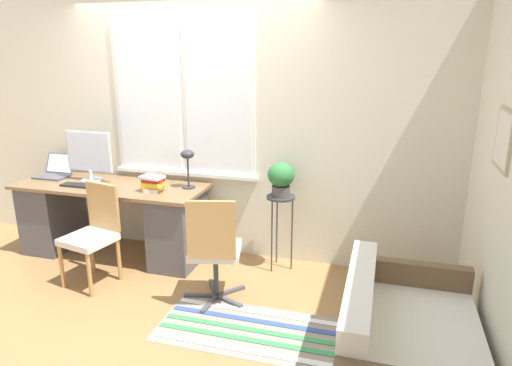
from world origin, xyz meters
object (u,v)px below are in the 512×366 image
couch_loveseat (405,353)px  keyboard (80,185)px  desk_lamp (188,159)px  office_chair_swivel (214,248)px  book_stack (153,183)px  desk_chair_wooden (93,232)px  potted_plant (281,178)px  plant_stand (281,205)px  mouse (105,187)px  laptop (55,172)px  monitor (89,155)px

couch_loveseat → keyboard: bearing=70.4°
desk_lamp → office_chair_swivel: 1.06m
book_stack → desk_chair_wooden: 0.69m
potted_plant → desk_chair_wooden: bearing=-155.1°
keyboard → potted_plant: size_ratio=1.25×
desk_chair_wooden → plant_stand: (1.55, 0.72, 0.16)m
mouse → desk_chair_wooden: bearing=-71.7°
laptop → monitor: 0.54m
monitor → office_chair_swivel: (1.60, -0.67, -0.53)m
keyboard → mouse: bearing=2.7°
desk_chair_wooden → couch_loveseat: 2.77m
mouse → book_stack: (0.51, 0.04, 0.07)m
monitor → office_chair_swivel: bearing=-22.8°
mouse → book_stack: book_stack is taller
plant_stand → desk_chair_wooden: bearing=-155.1°
keyboard → office_chair_swivel: bearing=-16.5°
monitor → desk_lamp: size_ratio=1.36×
book_stack → couch_loveseat: bearing=-26.5°
monitor → potted_plant: monitor is taller
book_stack → couch_loveseat: book_stack is taller
monitor → plant_stand: bearing=3.0°
book_stack → plant_stand: book_stack is taller
plant_stand → keyboard: bearing=-171.1°
mouse → desk_chair_wooden: desk_chair_wooden is taller
keyboard → potted_plant: (1.96, 0.31, 0.15)m
keyboard → book_stack: (0.78, 0.05, 0.07)m
mouse → desk_lamp: desk_lamp is taller
laptop → potted_plant: size_ratio=1.05×
laptop → mouse: (0.77, -0.24, -0.03)m
desk_chair_wooden → desk_lamp: bearing=58.3°
book_stack → desk_lamp: bearing=37.4°
keyboard → office_chair_swivel: size_ratio=0.42×
laptop → book_stack: bearing=-9.0°
keyboard → mouse: mouse is taller
couch_loveseat → potted_plant: (-1.12, 1.41, 0.66)m
monitor → potted_plant: 1.98m
laptop → office_chair_swivel: (2.09, -0.72, -0.31)m
laptop → potted_plant: 2.46m
plant_stand → book_stack: bearing=-167.8°
office_chair_swivel → plant_stand: size_ratio=1.29×
laptop → couch_loveseat: (3.58, -1.35, -0.55)m
monitor → mouse: monitor is taller
laptop → keyboard: bearing=-26.8°
laptop → desk_lamp: 1.57m
laptop → book_stack: laptop is taller
potted_plant → book_stack: bearing=-167.8°
mouse → desk_chair_wooden: 0.54m
monitor → keyboard: monitor is taller
monitor → desk_lamp: monitor is taller
laptop → book_stack: 1.29m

